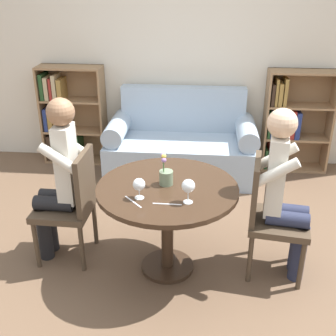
{
  "coord_description": "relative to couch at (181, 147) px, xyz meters",
  "views": [
    {
      "loc": [
        0.24,
        -2.61,
        2.09
      ],
      "look_at": [
        0.0,
        0.05,
        0.83
      ],
      "focal_mm": 45.0,
      "sensor_mm": 36.0,
      "label": 1
    }
  ],
  "objects": [
    {
      "name": "couch",
      "position": [
        0.0,
        0.0,
        0.0
      ],
      "size": [
        1.61,
        0.8,
        0.92
      ],
      "color": "#9EB2C6",
      "rests_on": "ground_plane"
    },
    {
      "name": "back_wall",
      "position": [
        0.0,
        0.43,
        1.04
      ],
      "size": [
        5.2,
        0.05,
        2.7
      ],
      "color": "silver",
      "rests_on": "ground_plane"
    },
    {
      "name": "chair_right",
      "position": [
        0.74,
        -1.64,
        0.18
      ],
      "size": [
        0.47,
        0.47,
        0.9
      ],
      "rotation": [
        0.0,
        0.0,
        1.43
      ],
      "color": "#473828",
      "rests_on": "ground_plane"
    },
    {
      "name": "round_table",
      "position": [
        0.0,
        -1.71,
        0.27
      ],
      "size": [
        1.01,
        1.01,
        0.71
      ],
      "color": "#382619",
      "rests_on": "ground_plane"
    },
    {
      "name": "knife_left_setting",
      "position": [
        -0.2,
        -1.94,
        0.4
      ],
      "size": [
        0.14,
        0.15,
        0.0
      ],
      "color": "silver",
      "rests_on": "round_table"
    },
    {
      "name": "wine_glass_right",
      "position": [
        0.16,
        -1.92,
        0.51
      ],
      "size": [
        0.09,
        0.09,
        0.17
      ],
      "color": "white",
      "rests_on": "round_table"
    },
    {
      "name": "bookshelf_left",
      "position": [
        -1.36,
        0.26,
        0.2
      ],
      "size": [
        0.73,
        0.28,
        1.13
      ],
      "color": "#93704C",
      "rests_on": "ground_plane"
    },
    {
      "name": "fork_left_setting",
      "position": [
        0.02,
        -1.95,
        0.4
      ],
      "size": [
        0.19,
        0.01,
        0.0
      ],
      "color": "silver",
      "rests_on": "round_table"
    },
    {
      "name": "person_left",
      "position": [
        -0.82,
        -1.6,
        0.37
      ],
      "size": [
        0.42,
        0.35,
        1.3
      ],
      "rotation": [
        0.0,
        0.0,
        -1.6
      ],
      "color": "black",
      "rests_on": "ground_plane"
    },
    {
      "name": "bookshelf_right",
      "position": [
        1.19,
        0.27,
        0.23
      ],
      "size": [
        0.73,
        0.28,
        1.13
      ],
      "color": "#93704C",
      "rests_on": "ground_plane"
    },
    {
      "name": "wine_glass_left",
      "position": [
        -0.17,
        -1.89,
        0.49
      ],
      "size": [
        0.08,
        0.08,
        0.14
      ],
      "color": "white",
      "rests_on": "round_table"
    },
    {
      "name": "flower_vase",
      "position": [
        -0.01,
        -1.67,
        0.47
      ],
      "size": [
        0.1,
        0.1,
        0.24
      ],
      "color": "gray",
      "rests_on": "round_table"
    },
    {
      "name": "chair_left",
      "position": [
        -0.74,
        -1.61,
        0.18
      ],
      "size": [
        0.43,
        0.43,
        0.9
      ],
      "rotation": [
        0.0,
        0.0,
        -1.6
      ],
      "color": "#473828",
      "rests_on": "ground_plane"
    },
    {
      "name": "ground_plane",
      "position": [
        0.0,
        -1.71,
        -0.31
      ],
      "size": [
        16.0,
        16.0,
        0.0
      ],
      "primitive_type": "plane",
      "color": "brown"
    },
    {
      "name": "person_right",
      "position": [
        0.82,
        -1.66,
        0.37
      ],
      "size": [
        0.45,
        0.38,
        1.28
      ],
      "rotation": [
        0.0,
        0.0,
        1.43
      ],
      "color": "#282D47",
      "rests_on": "ground_plane"
    }
  ]
}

